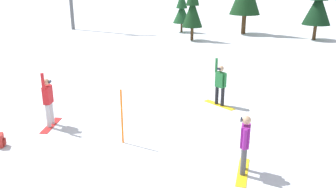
{
  "coord_description": "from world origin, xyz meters",
  "views": [
    {
      "loc": [
        1.74,
        -8.19,
        5.29
      ],
      "look_at": [
        1.65,
        4.47,
        1.0
      ],
      "focal_mm": 37.89,
      "sensor_mm": 36.0,
      "label": 1
    }
  ],
  "objects_px": {
    "snowboarder_foreground": "(245,143)",
    "snowboarder_background": "(220,84)",
    "pine_tree_tall": "(182,9)",
    "trail_marker_pole": "(122,117)",
    "backpack_red": "(0,140)",
    "pine_tree_leaning": "(319,2)",
    "snowboarder_midground": "(48,100)",
    "pine_tree_broad": "(193,7)"
  },
  "relations": [
    {
      "from": "snowboarder_midground",
      "to": "pine_tree_leaning",
      "type": "xyz_separation_m",
      "value": [
        16.72,
        18.42,
        2.15
      ]
    },
    {
      "from": "pine_tree_leaning",
      "to": "pine_tree_tall",
      "type": "bearing_deg",
      "value": 159.81
    },
    {
      "from": "backpack_red",
      "to": "trail_marker_pole",
      "type": "height_order",
      "value": "trail_marker_pole"
    },
    {
      "from": "snowboarder_background",
      "to": "pine_tree_leaning",
      "type": "bearing_deg",
      "value": 57.76
    },
    {
      "from": "pine_tree_tall",
      "to": "pine_tree_broad",
      "type": "bearing_deg",
      "value": -80.59
    },
    {
      "from": "pine_tree_broad",
      "to": "snowboarder_background",
      "type": "bearing_deg",
      "value": -89.02
    },
    {
      "from": "snowboarder_background",
      "to": "pine_tree_broad",
      "type": "height_order",
      "value": "pine_tree_broad"
    },
    {
      "from": "trail_marker_pole",
      "to": "pine_tree_tall",
      "type": "xyz_separation_m",
      "value": [
        2.64,
        23.93,
        1.25
      ]
    },
    {
      "from": "snowboarder_midground",
      "to": "pine_tree_broad",
      "type": "xyz_separation_m",
      "value": [
        6.23,
        18.02,
        1.77
      ]
    },
    {
      "from": "snowboarder_background",
      "to": "pine_tree_broad",
      "type": "relative_size",
      "value": 0.4
    },
    {
      "from": "snowboarder_midground",
      "to": "backpack_red",
      "type": "bearing_deg",
      "value": -123.05
    },
    {
      "from": "snowboarder_midground",
      "to": "pine_tree_broad",
      "type": "bearing_deg",
      "value": 70.94
    },
    {
      "from": "snowboarder_background",
      "to": "pine_tree_leaning",
      "type": "distance_m",
      "value": 19.29
    },
    {
      "from": "snowboarder_foreground",
      "to": "snowboarder_background",
      "type": "xyz_separation_m",
      "value": [
        0.04,
        5.42,
        0.05
      ]
    },
    {
      "from": "snowboarder_foreground",
      "to": "backpack_red",
      "type": "bearing_deg",
      "value": 168.5
    },
    {
      "from": "snowboarder_foreground",
      "to": "trail_marker_pole",
      "type": "relative_size",
      "value": 0.92
    },
    {
      "from": "pine_tree_tall",
      "to": "snowboarder_foreground",
      "type": "bearing_deg",
      "value": -87.82
    },
    {
      "from": "backpack_red",
      "to": "snowboarder_midground",
      "type": "bearing_deg",
      "value": 56.95
    },
    {
      "from": "snowboarder_foreground",
      "to": "trail_marker_pole",
      "type": "distance_m",
      "value": 4.05
    },
    {
      "from": "snowboarder_background",
      "to": "pine_tree_tall",
      "type": "height_order",
      "value": "pine_tree_tall"
    },
    {
      "from": "backpack_red",
      "to": "pine_tree_tall",
      "type": "bearing_deg",
      "value": 74.84
    },
    {
      "from": "pine_tree_broad",
      "to": "trail_marker_pole",
      "type": "bearing_deg",
      "value": -99.91
    },
    {
      "from": "snowboarder_foreground",
      "to": "pine_tree_broad",
      "type": "bearing_deg",
      "value": 90.61
    },
    {
      "from": "snowboarder_midground",
      "to": "backpack_red",
      "type": "distance_m",
      "value": 2.14
    },
    {
      "from": "backpack_red",
      "to": "trail_marker_pole",
      "type": "distance_m",
      "value": 4.0
    },
    {
      "from": "backpack_red",
      "to": "pine_tree_tall",
      "type": "xyz_separation_m",
      "value": [
        6.56,
        24.23,
        1.96
      ]
    },
    {
      "from": "snowboarder_background",
      "to": "trail_marker_pole",
      "type": "xyz_separation_m",
      "value": [
        -3.66,
        -3.59,
        -0.02
      ]
    },
    {
      "from": "pine_tree_tall",
      "to": "trail_marker_pole",
      "type": "bearing_deg",
      "value": -96.29
    },
    {
      "from": "pine_tree_broad",
      "to": "snowboarder_midground",
      "type": "bearing_deg",
      "value": -109.06
    },
    {
      "from": "backpack_red",
      "to": "pine_tree_broad",
      "type": "xyz_separation_m",
      "value": [
        7.32,
        19.7,
        2.55
      ]
    },
    {
      "from": "snowboarder_background",
      "to": "trail_marker_pole",
      "type": "relative_size",
      "value": 1.08
    },
    {
      "from": "pine_tree_broad",
      "to": "pine_tree_tall",
      "type": "xyz_separation_m",
      "value": [
        -0.75,
        4.54,
        -0.59
      ]
    },
    {
      "from": "backpack_red",
      "to": "pine_tree_tall",
      "type": "relative_size",
      "value": 0.12
    },
    {
      "from": "snowboarder_midground",
      "to": "backpack_red",
      "type": "relative_size",
      "value": 4.4
    },
    {
      "from": "snowboarder_foreground",
      "to": "trail_marker_pole",
      "type": "xyz_separation_m",
      "value": [
        -3.62,
        1.83,
        0.03
      ]
    },
    {
      "from": "snowboarder_background",
      "to": "snowboarder_foreground",
      "type": "bearing_deg",
      "value": -90.45
    },
    {
      "from": "backpack_red",
      "to": "pine_tree_tall",
      "type": "height_order",
      "value": "pine_tree_tall"
    },
    {
      "from": "snowboarder_background",
      "to": "trail_marker_pole",
      "type": "bearing_deg",
      "value": -135.56
    },
    {
      "from": "snowboarder_foreground",
      "to": "pine_tree_leaning",
      "type": "height_order",
      "value": "pine_tree_leaning"
    },
    {
      "from": "backpack_red",
      "to": "pine_tree_tall",
      "type": "distance_m",
      "value": 25.18
    },
    {
      "from": "snowboarder_background",
      "to": "pine_tree_broad",
      "type": "bearing_deg",
      "value": 90.98
    },
    {
      "from": "snowboarder_midground",
      "to": "snowboarder_background",
      "type": "bearing_deg",
      "value": 18.8
    }
  ]
}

